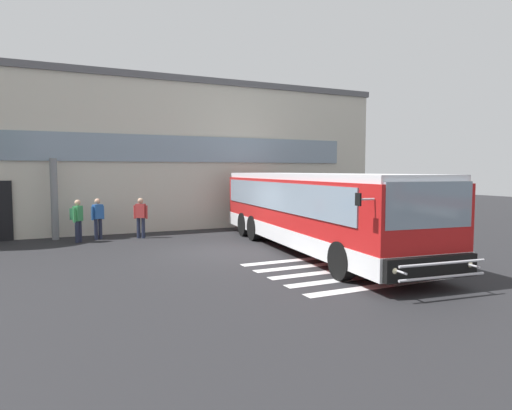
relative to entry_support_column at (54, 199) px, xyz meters
The scene contains 8 objects.
ground_plane 7.60m from the entry_support_column, 46.73° to the right, with size 80.00×90.00×0.02m, color #232326.
bay_paint_stripes 12.04m from the entry_support_column, 53.58° to the right, with size 4.40×3.96×0.01m.
terminal_building 7.87m from the entry_support_column, 54.81° to the left, with size 23.83×13.80×7.18m.
entry_support_column is the anchor object (origin of this frame).
bus_main_foreground 10.39m from the entry_support_column, 38.87° to the right, with size 4.23×12.61×2.70m.
passenger_near_column 1.55m from the entry_support_column, 56.02° to the right, with size 0.50×0.52×1.68m.
passenger_by_doorway 1.87m from the entry_support_column, 23.49° to the right, with size 0.52×0.38×1.68m.
passenger_at_curb_edge 3.47m from the entry_support_column, 18.47° to the right, with size 0.52×0.38×1.68m.
Camera 1 is at (-5.37, -14.39, 2.79)m, focal length 31.46 mm.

